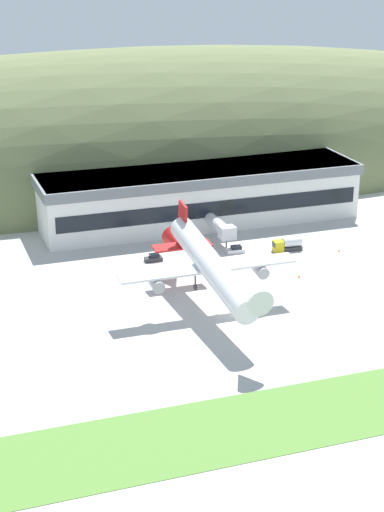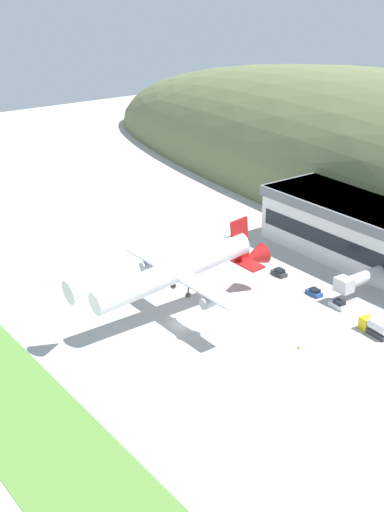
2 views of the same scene
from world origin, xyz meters
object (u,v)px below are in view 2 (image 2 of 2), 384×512
service_car_2 (314,292)px  traffic_cone_1 (299,347)px  service_car_1 (339,305)px  jetway_0 (358,280)px  service_car_0 (279,273)px  cargo_airplane (178,271)px  fuel_truck (375,327)px

service_car_2 → traffic_cone_1: size_ratio=6.54×
service_car_1 → service_car_2: size_ratio=1.08×
service_car_2 → service_car_1: bearing=-1.5°
jetway_0 → service_car_1: size_ratio=3.03×
service_car_0 → service_car_2: bearing=-4.0°
jetway_0 → cargo_airplane: cargo_airplane is taller
cargo_airplane → fuel_truck: size_ratio=6.86×
service_car_1 → fuel_truck: size_ratio=0.62×
service_car_1 → fuel_truck: fuel_truck is taller
service_car_1 → service_car_0: bearing=176.9°
service_car_0 → jetway_0: bearing=17.0°
fuel_truck → traffic_cone_1: fuel_truck is taller
jetway_0 → service_car_2: bearing=-133.8°
service_car_1 → traffic_cone_1: bearing=-68.8°
service_car_0 → traffic_cone_1: bearing=-36.3°
jetway_0 → traffic_cone_1: jetway_0 is taller
jetway_0 → service_car_0: size_ratio=3.29×
service_car_1 → fuel_truck: 11.65m
service_car_0 → fuel_truck: fuel_truck is taller
service_car_1 → traffic_cone_1: size_ratio=7.09×
service_car_1 → service_car_2: 6.95m
service_car_1 → traffic_cone_1: (6.84, -17.59, -0.37)m
cargo_airplane → service_car_0: bearing=94.1°
service_car_2 → fuel_truck: size_ratio=0.57×
fuel_truck → traffic_cone_1: bearing=-106.7°
fuel_truck → jetway_0: bearing=144.6°
fuel_truck → service_car_1: bearing=167.4°
service_car_0 → cargo_airplane: bearing=-85.9°
service_car_0 → fuel_truck: bearing=-6.8°
cargo_airplane → service_car_0: 30.04m
cargo_airplane → traffic_cone_1: bearing=23.5°
service_car_1 → jetway_0: bearing=99.8°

